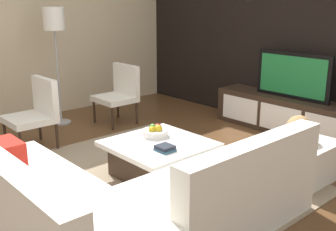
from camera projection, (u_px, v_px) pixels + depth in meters
name	position (u px, v px, depth m)	size (l,w,h in m)	color
ground_plane	(158.00, 182.00, 4.16)	(14.00, 14.00, 0.00)	brown
feature_wall_back	(309.00, 30.00, 5.50)	(6.40, 0.12, 2.80)	black
side_wall_left	(32.00, 27.00, 6.20)	(0.12, 5.20, 2.80)	beige
area_rug	(152.00, 178.00, 4.23)	(2.95, 2.47, 0.01)	gray
media_console	(289.00, 116.00, 5.62)	(2.21, 0.49, 0.50)	#332319
television	(293.00, 76.00, 5.47)	(1.10, 0.06, 0.62)	black
sectional_couch	(117.00, 202.00, 3.18)	(2.27, 2.39, 0.80)	white
coffee_table	(159.00, 158.00, 4.24)	(0.95, 0.96, 0.38)	#332319
accent_chair_near	(36.00, 109.00, 5.02)	(0.57, 0.54, 0.87)	#332319
floor_lamp	(54.00, 27.00, 5.75)	(0.30, 0.30, 1.70)	#A5A5AA
ottoman	(296.00, 158.00, 4.24)	(0.70, 0.70, 0.40)	white
fruit_bowl	(155.00, 132.00, 4.37)	(0.28, 0.28, 0.13)	silver
accent_chair_far	(120.00, 91.00, 6.05)	(0.57, 0.51, 0.87)	#332319
decorative_ball	(299.00, 128.00, 4.15)	(0.27, 0.27, 0.27)	#AD8451
book_stack	(165.00, 148.00, 3.95)	(0.17, 0.16, 0.05)	#2D516B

